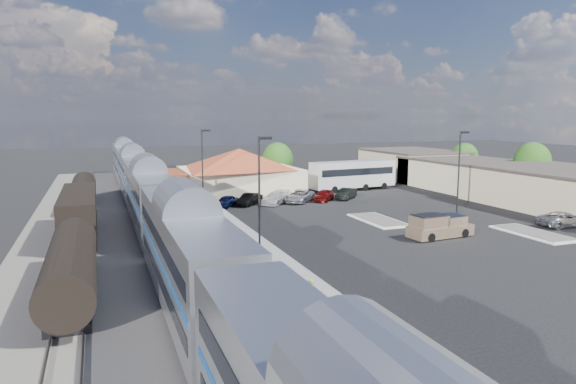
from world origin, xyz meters
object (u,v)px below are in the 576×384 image
object	(u,v)px
station_depot	(239,171)
suv	(564,219)
pickup_truck	(440,226)
coach_bus	(353,174)

from	to	relation	value
station_depot	suv	distance (m)	38.81
pickup_truck	coach_bus	world-z (taller)	coach_bus
suv	coach_bus	world-z (taller)	coach_bus
pickup_truck	suv	world-z (taller)	pickup_truck
pickup_truck	suv	size ratio (longest dim) A/B	1.17
station_depot	suv	size ratio (longest dim) A/B	3.53
pickup_truck	coach_bus	size ratio (longest dim) A/B	0.46
station_depot	coach_bus	distance (m)	16.42
pickup_truck	station_depot	bearing A→B (deg)	12.89
station_depot	coach_bus	xyz separation A→B (m)	(16.33, -1.56, -0.75)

